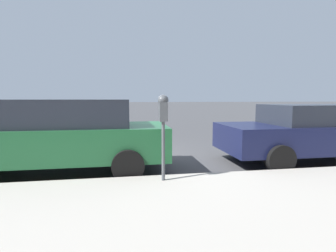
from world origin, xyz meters
TOP-DOWN VIEW (x-y plane):
  - ground_plane at (0.00, 0.00)m, footprint 220.00×220.00m
  - parking_meter at (-2.52, -0.55)m, footprint 0.21×0.19m
  - car_green at (-1.14, 1.46)m, footprint 2.03×4.63m
  - car_navy at (-1.14, -4.63)m, footprint 2.07×4.61m

SIDE VIEW (x-z plane):
  - ground_plane at x=0.00m, z-range 0.00..0.00m
  - car_navy at x=-1.14m, z-range 0.05..1.52m
  - car_green at x=-1.14m, z-range 0.03..1.64m
  - parking_meter at x=-2.52m, z-range 0.56..2.10m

